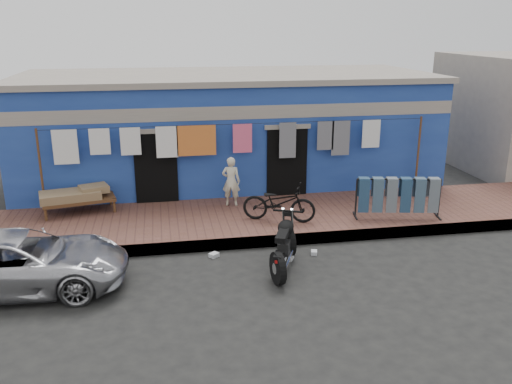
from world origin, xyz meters
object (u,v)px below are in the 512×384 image
Objects in this scene: bicycle at (279,198)px; jeans_rack at (398,197)px; motorcycle at (284,244)px; car at (19,261)px; seated_person at (231,181)px; charpoy at (79,201)px.

bicycle reaches higher than jeans_rack.
motorcycle is 0.83× the size of jeans_rack.
seated_person is at bearing -50.08° from car.
bicycle reaches higher than car.
jeans_rack reaches higher than charpoy.
car is 2.33× the size of bicycle.
seated_person is at bearing -1.85° from charpoy.
car is 2.05× the size of charpoy.
seated_person is 0.72× the size of motorcycle.
motorcycle is at bearing -39.34° from charpoy.
seated_person is 0.60× the size of jeans_rack.
bicycle is at bearing 140.93° from seated_person.
jeans_rack reaches higher than car.
bicycle is (5.39, 2.10, 0.24)m from car.
charpoy is (-4.77, 1.48, -0.25)m from bicycle.
seated_person is 0.66× the size of charpoy.
car is at bearing -167.37° from jeans_rack.
motorcycle is (-0.38, -2.11, -0.26)m from bicycle.
motorcycle reaches higher than charpoy.
motorcycle is at bearing -88.28° from car.
seated_person is 3.82m from charpoy.
bicycle reaches higher than charpoy.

